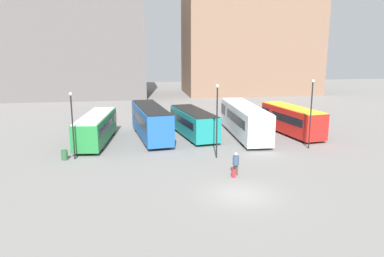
{
  "coord_description": "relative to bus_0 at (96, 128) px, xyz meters",
  "views": [
    {
      "loc": [
        -6.77,
        -22.02,
        9.37
      ],
      "look_at": [
        -1.61,
        9.77,
        2.32
      ],
      "focal_mm": 35.0,
      "sensor_mm": 36.0,
      "label": 1
    }
  ],
  "objects": [
    {
      "name": "ground_plane",
      "position": [
        10.36,
        -15.3,
        -1.53
      ],
      "size": [
        160.0,
        160.0,
        0.0
      ],
      "primitive_type": "plane",
      "color": "slate"
    },
    {
      "name": "building_block_left",
      "position": [
        -7.69,
        37.52,
        8.7
      ],
      "size": [
        27.89,
        15.53,
        20.47
      ],
      "color": "#5B5656",
      "rests_on": "ground_plane"
    },
    {
      "name": "building_block_right",
      "position": [
        27.73,
        37.52,
        9.16
      ],
      "size": [
        26.54,
        13.49,
        21.38
      ],
      "color": "#7F604C",
      "rests_on": "ground_plane"
    },
    {
      "name": "bus_0",
      "position": [
        0.0,
        0.0,
        0.0
      ],
      "size": [
        3.62,
        10.19,
        2.81
      ],
      "rotation": [
        0.0,
        0.0,
        1.45
      ],
      "color": "#237A38",
      "rests_on": "ground_plane"
    },
    {
      "name": "bus_1",
      "position": [
        5.45,
        1.09,
        0.28
      ],
      "size": [
        3.82,
        11.02,
        3.34
      ],
      "rotation": [
        0.0,
        0.0,
        1.69
      ],
      "color": "#1E56A3",
      "rests_on": "ground_plane"
    },
    {
      "name": "bus_2",
      "position": [
        9.98,
        1.17,
        -0.01
      ],
      "size": [
        4.01,
        9.46,
        2.8
      ],
      "rotation": [
        0.0,
        0.0,
        1.73
      ],
      "color": "#19847F",
      "rests_on": "ground_plane"
    },
    {
      "name": "bus_3",
      "position": [
        15.33,
        0.33,
        0.3
      ],
      "size": [
        3.05,
        12.17,
        3.36
      ],
      "rotation": [
        0.0,
        0.0,
        1.53
      ],
      "color": "silver",
      "rests_on": "ground_plane"
    },
    {
      "name": "bus_4",
      "position": [
        20.71,
        0.39,
        0.09
      ],
      "size": [
        3.84,
        9.42,
        3.01
      ],
      "rotation": [
        0.0,
        0.0,
        1.72
      ],
      "color": "red",
      "rests_on": "ground_plane"
    },
    {
      "name": "traveler",
      "position": [
        11.04,
        -11.67,
        -0.49
      ],
      "size": [
        0.47,
        0.47,
        1.76
      ],
      "rotation": [
        0.0,
        0.0,
        1.52
      ],
      "color": "#4C3828",
      "rests_on": "ground_plane"
    },
    {
      "name": "suitcase",
      "position": [
        10.77,
        -12.11,
        -1.2
      ],
      "size": [
        0.26,
        0.34,
        0.93
      ],
      "rotation": [
        0.0,
        0.0,
        1.52
      ],
      "color": "#B7232D",
      "rests_on": "ground_plane"
    },
    {
      "name": "lamp_post_0",
      "position": [
        10.63,
        -7.08,
        2.15
      ],
      "size": [
        0.28,
        0.28,
        6.34
      ],
      "color": "black",
      "rests_on": "ground_plane"
    },
    {
      "name": "lamp_post_1",
      "position": [
        19.89,
        -5.47,
        2.22
      ],
      "size": [
        0.28,
        0.28,
        6.47
      ],
      "color": "black",
      "rests_on": "ground_plane"
    },
    {
      "name": "lamp_post_2",
      "position": [
        -1.39,
        -5.48,
        1.83
      ],
      "size": [
        0.28,
        0.28,
        5.72
      ],
      "color": "black",
      "rests_on": "ground_plane"
    },
    {
      "name": "trash_bin",
      "position": [
        -2.19,
        -5.61,
        -1.11
      ],
      "size": [
        0.52,
        0.52,
        0.85
      ],
      "color": "#285633",
      "rests_on": "ground_plane"
    }
  ]
}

